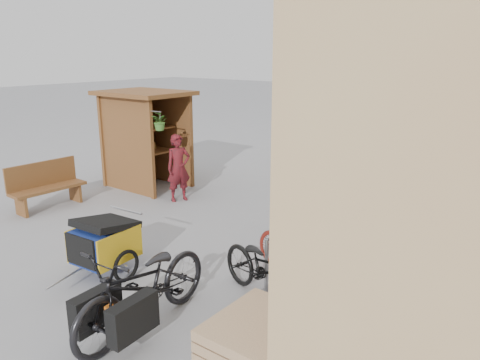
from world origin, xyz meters
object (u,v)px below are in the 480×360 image
Objects in this scene: kiosk at (143,126)px; bike_3 at (331,215)px; shopping_carts at (454,165)px; child_trailer at (104,242)px; bike_6 at (383,192)px; bike_7 at (379,186)px; bench at (46,185)px; bike_4 at (354,205)px; bike_5 at (376,200)px; bike_1 at (295,248)px; cargo_bike at (144,287)px; bike_2 at (335,227)px; person_kiosk at (179,168)px; bike_0 at (267,269)px; pallet_stack at (260,337)px.

bike_3 is at bearing -4.92° from kiosk.
shopping_carts is (6.28, 4.50, -0.96)m from kiosk.
child_trailer is 0.87× the size of bike_6.
bike_3 is at bearing 170.76° from bike_7.
bench is 1.00× the size of child_trailer.
bench is 0.88× the size of bike_4.
child_trailer is (3.23, -3.67, -1.03)m from kiosk.
bike_1 is at bearing 173.41° from bike_5.
cargo_bike reaches higher than bench.
kiosk is at bearing 82.36° from bench.
child_trailer is 0.90× the size of bike_2.
person_kiosk is 0.86× the size of bike_2.
kiosk reaches higher than person_kiosk.
bike_7 reaches higher than bike_0.
cargo_bike is at bearing 167.32° from bike_0.
child_trailer is at bearing 159.66° from bike_6.
shopping_carts is at bearing -25.15° from bike_3.
kiosk is 5.81m from bike_7.
bike_7 is at bearing 36.71° from bike_6.
person_kiosk reaches higher than bike_5.
bike_2 is at bearing 17.02° from bike_0.
kiosk reaches higher than bike_2.
bike_6 is at bearing 6.75° from bike_4.
bike_1 is 3.53m from bike_6.
bench reaches higher than bike_6.
cargo_bike reaches higher than child_trailer.
pallet_stack is at bearing -10.16° from bench.
kiosk is 1.35× the size of bike_6.
child_trailer is at bearing 124.99° from bike_0.
child_trailer is 0.88× the size of bike_4.
pallet_stack is 0.54× the size of cargo_bike.
child_trailer is (-3.05, -8.17, -0.07)m from shopping_carts.
bike_6 is at bearing -41.35° from person_kiosk.
bike_0 is (-0.59, -7.38, -0.11)m from shopping_carts.
bench is 0.72× the size of shopping_carts.
bike_5 is (-0.51, 4.65, 0.35)m from pallet_stack.
bike_6 is at bearing 10.21° from bike_1.
cargo_bike is (5.27, -1.85, 0.05)m from bench.
person_kiosk reaches higher than cargo_bike.
shopping_carts reaches higher than bike_0.
bench is 6.32m from bike_2.
bike_5 is (0.07, 1.62, 0.09)m from bike_2.
child_trailer is (-3.05, 0.20, 0.31)m from pallet_stack.
shopping_carts is 1.22× the size of bike_5.
kiosk is 1.35× the size of bike_5.
bike_0 is at bearing -97.69° from person_kiosk.
shopping_carts is 3.76m from bike_5.
bike_2 is at bearing -8.36° from kiosk.
bike_5 is (2.54, 4.45, 0.03)m from child_trailer.
shopping_carts is 1.31× the size of bike_3.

